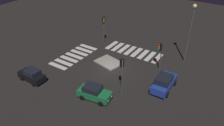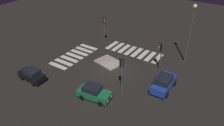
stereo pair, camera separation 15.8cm
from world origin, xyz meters
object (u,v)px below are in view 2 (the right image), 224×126
Objects in this scene: traffic_light_east at (104,24)px; street_lamp at (191,25)px; car_green at (94,93)px; traffic_light_south at (161,50)px; traffic_island at (109,62)px; car_blue at (164,83)px; traffic_light_west at (122,68)px; car_black at (32,75)px.

street_lamp is (-12.95, -1.74, 2.07)m from traffic_light_east.
street_lamp is at bearing 55.22° from traffic_light_east.
car_green is 1.03× the size of traffic_light_south.
car_blue is at bearing 170.81° from traffic_island.
street_lamp reaches higher than car_green.
traffic_light_south is (-6.59, -2.34, 2.85)m from traffic_island.
traffic_island is 7.55m from traffic_light_south.
traffic_light_west is at bearing 43.14° from traffic_light_south.
car_green is at bearing 66.84° from street_lamp.
car_black is 0.79× the size of traffic_light_east.
traffic_light_south is at bearing 30.00° from car_blue.
street_lamp is at bearing -1.20° from car_blue.
car_black is at bearing 8.60° from traffic_light_south.
car_green is 15.78m from street_lamp.
traffic_island is at bearing -121.91° from car_black.
traffic_light_west is 1.15× the size of traffic_light_south.
traffic_light_east reaches higher than traffic_light_south.
car_blue reaches higher than car_green.
car_green is 14.24m from traffic_light_east.
traffic_light_south is (2.26, -3.78, 2.02)m from car_blue.
car_black is at bearing 46.40° from street_lamp.
traffic_light_west reaches higher than car_blue.
street_lamp is at bearing -132.81° from car_black.
traffic_light_east is (10.64, -2.38, 0.62)m from traffic_light_south.
traffic_island is at bearing 36.04° from street_lamp.
car_black reaches higher than traffic_island.
traffic_light_west is at bearing 45.35° from car_green.
traffic_light_east reaches higher than car_black.
car_blue reaches higher than car_black.
car_blue is 4.84m from traffic_light_south.
car_green is 0.85× the size of traffic_light_east.
car_blue is at bearing -152.26° from car_black.
traffic_light_west reaches higher than traffic_island.
car_black is 21.64m from street_lamp.
traffic_light_south is at bearing 60.84° from street_lamp.
traffic_light_west is (-4.94, 4.70, 3.28)m from traffic_island.
traffic_light_east is at bearing 7.66° from street_lamp.
traffic_island is 7.13m from traffic_light_east.
car_green is 4.17m from traffic_light_west.
traffic_light_east is at bearing 112.18° from car_green.
traffic_light_west reaches higher than car_green.
car_blue is 1.12× the size of traffic_light_south.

